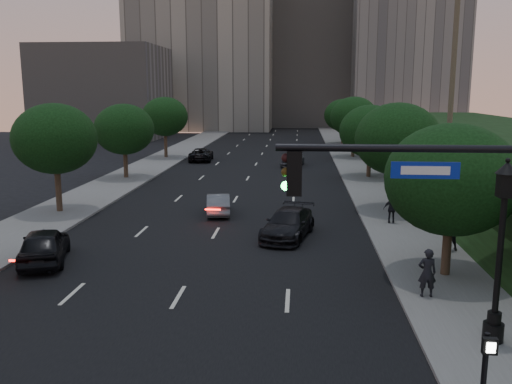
# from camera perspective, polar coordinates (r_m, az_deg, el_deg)

# --- Properties ---
(ground) EXTENTS (160.00, 160.00, 0.00)m
(ground) POSITION_cam_1_polar(r_m,az_deg,el_deg) (15.99, -12.29, -17.47)
(ground) COLOR black
(ground) RESTS_ON ground
(road_surface) EXTENTS (16.00, 140.00, 0.02)m
(road_surface) POSITION_cam_1_polar(r_m,az_deg,el_deg) (44.30, -1.12, 1.02)
(road_surface) COLOR black
(road_surface) RESTS_ON ground
(sidewalk_right) EXTENTS (4.50, 140.00, 0.15)m
(sidewalk_right) POSITION_cam_1_polar(r_m,az_deg,el_deg) (44.47, 12.14, 0.90)
(sidewalk_right) COLOR slate
(sidewalk_right) RESTS_ON ground
(sidewalk_left) EXTENTS (4.50, 140.00, 0.15)m
(sidewalk_left) POSITION_cam_1_polar(r_m,az_deg,el_deg) (46.42, -13.81, 1.24)
(sidewalk_left) COLOR slate
(sidewalk_left) RESTS_ON ground
(parapet_wall) EXTENTS (0.35, 90.00, 0.70)m
(parapet_wall) POSITION_cam_1_polar(r_m,az_deg,el_deg) (42.56, 17.08, 6.04)
(parapet_wall) COLOR slate
(parapet_wall) RESTS_ON embankment
(office_block_left) EXTENTS (26.00, 20.00, 32.00)m
(office_block_left) POSITION_cam_1_polar(r_m,az_deg,el_deg) (107.36, -5.48, 15.25)
(office_block_left) COLOR gray
(office_block_left) RESTS_ON ground
(office_block_mid) EXTENTS (22.00, 18.00, 26.00)m
(office_block_mid) POSITION_cam_1_polar(r_m,az_deg,el_deg) (115.59, 5.53, 13.43)
(office_block_mid) COLOR gray
(office_block_mid) RESTS_ON ground
(office_block_right) EXTENTS (20.00, 22.00, 36.00)m
(office_block_right) POSITION_cam_1_polar(r_m,az_deg,el_deg) (111.69, 15.27, 15.78)
(office_block_right) COLOR gray
(office_block_right) RESTS_ON ground
(office_block_filler) EXTENTS (18.00, 16.00, 14.00)m
(office_block_filler) POSITION_cam_1_polar(r_m,az_deg,el_deg) (88.79, -15.66, 10.04)
(office_block_filler) COLOR gray
(office_block_filler) RESTS_ON ground
(tree_right_a) EXTENTS (5.20, 5.20, 6.24)m
(tree_right_a) POSITION_cam_1_polar(r_m,az_deg,el_deg) (22.53, 19.87, 1.24)
(tree_right_a) COLOR #38281C
(tree_right_a) RESTS_ON ground
(tree_right_b) EXTENTS (5.20, 5.20, 6.74)m
(tree_right_b) POSITION_cam_1_polar(r_m,az_deg,el_deg) (34.10, 14.69, 5.39)
(tree_right_b) COLOR #38281C
(tree_right_b) RESTS_ON ground
(tree_right_c) EXTENTS (5.20, 5.20, 6.24)m
(tree_right_c) POSITION_cam_1_polar(r_m,az_deg,el_deg) (46.95, 11.92, 6.28)
(tree_right_c) COLOR #38281C
(tree_right_c) RESTS_ON ground
(tree_right_d) EXTENTS (5.20, 5.20, 6.74)m
(tree_right_d) POSITION_cam_1_polar(r_m,az_deg,el_deg) (60.81, 10.28, 7.77)
(tree_right_d) COLOR #38281C
(tree_right_d) RESTS_ON ground
(tree_right_e) EXTENTS (5.20, 5.20, 6.24)m
(tree_right_e) POSITION_cam_1_polar(r_m,az_deg,el_deg) (75.76, 9.16, 7.99)
(tree_right_e) COLOR #38281C
(tree_right_e) RESTS_ON ground
(tree_left_b) EXTENTS (5.00, 5.00, 6.71)m
(tree_left_b) POSITION_cam_1_polar(r_m,az_deg,el_deg) (34.80, -20.41, 5.27)
(tree_left_b) COLOR #38281C
(tree_left_b) RESTS_ON ground
(tree_left_c) EXTENTS (5.00, 5.00, 6.34)m
(tree_left_c) POSITION_cam_1_polar(r_m,az_deg,el_deg) (46.90, -13.72, 6.43)
(tree_left_c) COLOR #38281C
(tree_left_c) RESTS_ON ground
(tree_left_d) EXTENTS (5.00, 5.00, 6.71)m
(tree_left_d) POSITION_cam_1_polar(r_m,az_deg,el_deg) (60.32, -9.58, 7.83)
(tree_left_d) COLOR #38281C
(tree_left_d) RESTS_ON ground
(traffic_signal_mast) EXTENTS (5.68, 0.56, 7.00)m
(traffic_signal_mast) POSITION_cam_1_polar(r_m,az_deg,el_deg) (12.54, 22.25, -7.82)
(traffic_signal_mast) COLOR black
(traffic_signal_mast) RESTS_ON ground
(street_lamp) EXTENTS (0.64, 0.64, 5.62)m
(street_lamp) POSITION_cam_1_polar(r_m,az_deg,el_deg) (17.25, 24.23, -6.59)
(street_lamp) COLOR black
(street_lamp) RESTS_ON ground
(pedestrian_signal) EXTENTS (0.30, 0.33, 2.50)m
(pedestrian_signal) POSITION_cam_1_polar(r_m,az_deg,el_deg) (12.97, 22.96, -17.37)
(pedestrian_signal) COLOR black
(pedestrian_signal) RESTS_ON ground
(sedan_near_left) EXTENTS (3.18, 4.96, 1.57)m
(sedan_near_left) POSITION_cam_1_polar(r_m,az_deg,el_deg) (25.55, -21.41, -5.24)
(sedan_near_left) COLOR black
(sedan_near_left) RESTS_ON ground
(sedan_mid_left) EXTENTS (1.95, 4.06, 1.28)m
(sedan_mid_left) POSITION_cam_1_polar(r_m,az_deg,el_deg) (33.05, -4.00, -1.24)
(sedan_mid_left) COLOR slate
(sedan_mid_left) RESTS_ON ground
(sedan_far_left) EXTENTS (2.69, 5.16, 1.39)m
(sedan_far_left) POSITION_cam_1_polar(r_m,az_deg,el_deg) (57.92, -5.79, 3.95)
(sedan_far_left) COLOR black
(sedan_far_left) RESTS_ON ground
(sedan_near_right) EXTENTS (3.11, 5.32, 1.45)m
(sedan_near_right) POSITION_cam_1_polar(r_m,az_deg,el_deg) (27.81, 3.40, -3.36)
(sedan_near_right) COLOR black
(sedan_near_right) RESTS_ON ground
(sedan_far_right) EXTENTS (2.60, 4.85, 1.57)m
(sedan_far_right) POSITION_cam_1_polar(r_m,az_deg,el_deg) (53.81, 3.90, 3.56)
(sedan_far_right) COLOR #5A5C63
(sedan_far_right) RESTS_ON ground
(pedestrian_a) EXTENTS (0.65, 0.43, 1.78)m
(pedestrian_a) POSITION_cam_1_polar(r_m,az_deg,el_deg) (20.52, 17.57, -8.10)
(pedestrian_a) COLOR black
(pedestrian_a) RESTS_ON sidewalk_right
(pedestrian_b) EXTENTS (1.03, 0.91, 1.78)m
(pedestrian_b) POSITION_cam_1_polar(r_m,az_deg,el_deg) (26.58, 19.66, -3.95)
(pedestrian_b) COLOR black
(pedestrian_b) RESTS_ON sidewalk_right
(pedestrian_c) EXTENTS (0.99, 0.57, 1.59)m
(pedestrian_c) POSITION_cam_1_polar(r_m,az_deg,el_deg) (31.07, 14.12, -1.75)
(pedestrian_c) COLOR black
(pedestrian_c) RESTS_ON sidewalk_right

